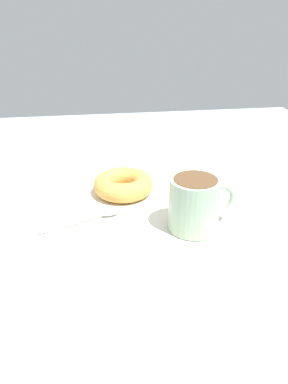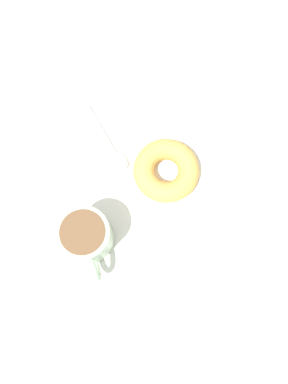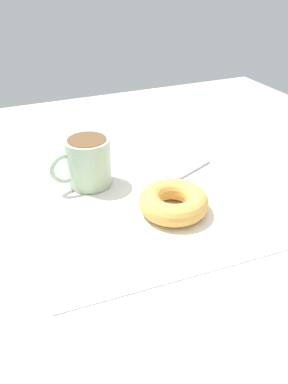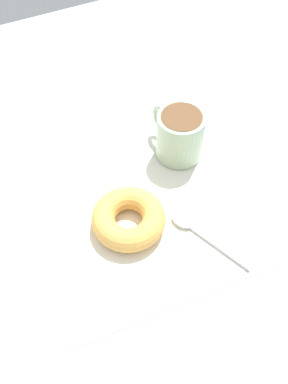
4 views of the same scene
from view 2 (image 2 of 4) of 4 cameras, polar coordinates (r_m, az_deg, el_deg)
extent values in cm
cube|color=#99A8B7|center=(65.07, 2.12, 1.07)|extent=(120.00, 120.00, 2.00)
cube|color=white|center=(63.41, 0.00, -0.47)|extent=(37.60, 37.60, 0.30)
cylinder|color=#9EB793|center=(58.45, -8.73, -6.61)|extent=(7.84, 7.84, 8.40)
cylinder|color=brown|center=(54.53, -9.36, -6.07)|extent=(6.64, 6.64, 0.60)
torus|color=#9EB793|center=(57.90, -7.62, -10.76)|extent=(1.87, 5.68, 5.61)
torus|color=gold|center=(62.64, 3.41, 3.29)|extent=(11.11, 11.11, 3.57)
ellipsoid|color=silver|center=(64.58, -3.67, 4.72)|extent=(3.60, 4.25, 0.90)
cylinder|color=silver|center=(67.10, -6.44, 9.38)|extent=(4.82, 10.52, 0.56)
camera|label=1|loc=(0.68, -61.07, 7.44)|focal=35.00mm
camera|label=3|loc=(0.56, 62.11, -6.36)|focal=35.00mm
camera|label=4|loc=(0.54, 34.42, 65.28)|focal=40.00mm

